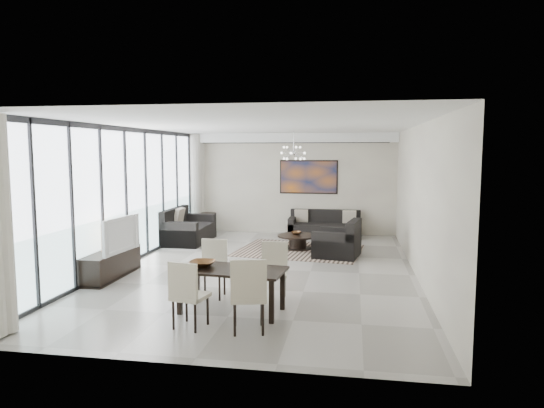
% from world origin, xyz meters
% --- Properties ---
extents(room_shell, '(6.00, 9.00, 2.90)m').
position_xyz_m(room_shell, '(0.46, 0.00, 1.45)').
color(room_shell, '#A8A39B').
rests_on(room_shell, ground).
extents(window_wall, '(0.37, 8.95, 2.90)m').
position_xyz_m(window_wall, '(-2.86, 0.00, 1.47)').
color(window_wall, silver).
rests_on(window_wall, floor).
extents(soffit, '(5.98, 0.40, 0.26)m').
position_xyz_m(soffit, '(0.00, 4.30, 2.77)').
color(soffit, white).
rests_on(soffit, room_shell).
extents(painting, '(1.68, 0.04, 0.98)m').
position_xyz_m(painting, '(0.50, 4.47, 1.65)').
color(painting, '#C1621A').
rests_on(painting, room_shell).
extents(chandelier, '(0.66, 0.66, 0.71)m').
position_xyz_m(chandelier, '(0.30, 2.50, 2.35)').
color(chandelier, silver).
rests_on(chandelier, room_shell).
extents(rug, '(3.16, 2.58, 0.01)m').
position_xyz_m(rug, '(0.52, 1.98, 0.01)').
color(rug, black).
rests_on(rug, floor).
extents(coffee_table, '(0.99, 0.99, 0.35)m').
position_xyz_m(coffee_table, '(0.45, 2.17, 0.20)').
color(coffee_table, black).
rests_on(coffee_table, floor).
extents(bowl_coffee, '(0.26, 0.26, 0.08)m').
position_xyz_m(bowl_coffee, '(0.41, 2.23, 0.38)').
color(bowl_coffee, brown).
rests_on(bowl_coffee, coffee_table).
extents(sofa_main, '(2.00, 0.82, 0.73)m').
position_xyz_m(sofa_main, '(1.00, 4.07, 0.25)').
color(sofa_main, black).
rests_on(sofa_main, floor).
extents(loveseat, '(1.00, 1.79, 0.89)m').
position_xyz_m(loveseat, '(-2.55, 2.61, 0.30)').
color(loveseat, black).
rests_on(loveseat, floor).
extents(armchair, '(1.11, 1.16, 0.85)m').
position_xyz_m(armchair, '(1.48, 1.47, 0.29)').
color(armchair, black).
rests_on(armchair, floor).
extents(side_table, '(0.45, 0.45, 0.61)m').
position_xyz_m(side_table, '(-2.36, 3.95, 0.42)').
color(side_table, black).
rests_on(side_table, floor).
extents(tv_console, '(0.46, 1.64, 0.51)m').
position_xyz_m(tv_console, '(-2.76, -1.10, 0.26)').
color(tv_console, black).
rests_on(tv_console, floor).
extents(television, '(0.26, 1.16, 0.66)m').
position_xyz_m(television, '(-2.60, -1.16, 0.84)').
color(television, gray).
rests_on(television, tv_console).
extents(dining_table, '(1.66, 0.96, 0.66)m').
position_xyz_m(dining_table, '(0.01, -2.65, 0.57)').
color(dining_table, black).
rests_on(dining_table, floor).
extents(dining_chair_sw, '(0.51, 0.51, 0.94)m').
position_xyz_m(dining_chair_sw, '(-0.41, -3.45, 0.54)').
color(dining_chair_sw, '#BDB59C').
rests_on(dining_chair_sw, floor).
extents(dining_chair_se, '(0.56, 0.56, 1.02)m').
position_xyz_m(dining_chair_se, '(0.44, -3.46, 0.59)').
color(dining_chair_se, '#BDB59C').
rests_on(dining_chair_se, floor).
extents(dining_chair_nw, '(0.44, 0.44, 0.94)m').
position_xyz_m(dining_chair_nw, '(-0.50, -1.91, 0.54)').
color(dining_chair_nw, '#BDB59C').
rests_on(dining_chair_nw, floor).
extents(dining_chair_ne, '(0.46, 0.46, 0.92)m').
position_xyz_m(dining_chair_ne, '(0.52, -1.86, 0.53)').
color(dining_chair_ne, '#BDB59C').
rests_on(dining_chair_ne, floor).
extents(bowl_dining, '(0.40, 0.40, 0.09)m').
position_xyz_m(bowl_dining, '(-0.46, -2.61, 0.71)').
color(bowl_dining, brown).
rests_on(bowl_dining, dining_table).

